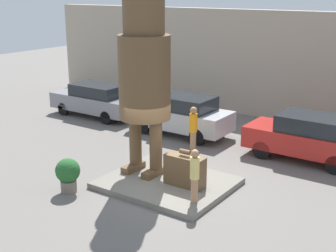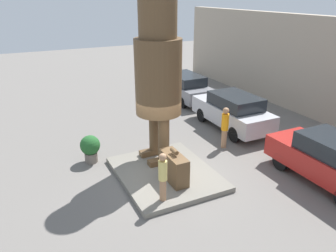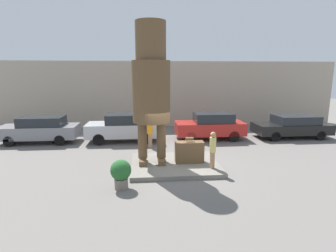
{
  "view_description": "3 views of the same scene",
  "coord_description": "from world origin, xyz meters",
  "px_view_note": "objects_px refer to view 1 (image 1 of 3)",
  "views": [
    {
      "loc": [
        7.79,
        -11.17,
        6.02
      ],
      "look_at": [
        -0.02,
        0.08,
        1.95
      ],
      "focal_mm": 50.0,
      "sensor_mm": 36.0,
      "label": 1
    },
    {
      "loc": [
        9.11,
        -4.35,
        6.04
      ],
      "look_at": [
        0.02,
        0.08,
        1.9
      ],
      "focal_mm": 35.0,
      "sensor_mm": 36.0,
      "label": 2
    },
    {
      "loc": [
        -1.31,
        -11.11,
        4.11
      ],
      "look_at": [
        -0.3,
        0.09,
        1.85
      ],
      "focal_mm": 28.0,
      "sensor_mm": 36.0,
      "label": 3
    }
  ],
  "objects_px": {
    "planter_pot": "(68,173)",
    "worker_hivis": "(193,127)",
    "parked_car_red": "(308,137)",
    "parked_car_grey": "(96,100)",
    "tourist": "(195,173)",
    "statue_figure": "(144,65)",
    "parked_car_silver": "(181,114)",
    "giant_suitcase": "(185,170)"
  },
  "relations": [
    {
      "from": "planter_pot",
      "to": "worker_hivis",
      "type": "relative_size",
      "value": 0.62
    },
    {
      "from": "parked_car_red",
      "to": "parked_car_grey",
      "type": "bearing_deg",
      "value": -0.55
    },
    {
      "from": "tourist",
      "to": "parked_car_red",
      "type": "distance_m",
      "value": 5.72
    },
    {
      "from": "planter_pot",
      "to": "statue_figure",
      "type": "bearing_deg",
      "value": 62.88
    },
    {
      "from": "tourist",
      "to": "planter_pot",
      "type": "height_order",
      "value": "tourist"
    },
    {
      "from": "tourist",
      "to": "worker_hivis",
      "type": "height_order",
      "value": "worker_hivis"
    },
    {
      "from": "parked_car_silver",
      "to": "tourist",
      "type": "bearing_deg",
      "value": 126.36
    },
    {
      "from": "tourist",
      "to": "parked_car_grey",
      "type": "relative_size",
      "value": 0.35
    },
    {
      "from": "statue_figure",
      "to": "giant_suitcase",
      "type": "bearing_deg",
      "value": -7.22
    },
    {
      "from": "parked_car_grey",
      "to": "planter_pot",
      "type": "relative_size",
      "value": 4.18
    },
    {
      "from": "tourist",
      "to": "planter_pot",
      "type": "distance_m",
      "value": 3.94
    },
    {
      "from": "tourist",
      "to": "parked_car_grey",
      "type": "height_order",
      "value": "tourist"
    },
    {
      "from": "statue_figure",
      "to": "parked_car_red",
      "type": "xyz_separation_m",
      "value": [
        3.82,
        4.55,
        -2.83
      ]
    },
    {
      "from": "statue_figure",
      "to": "parked_car_grey",
      "type": "height_order",
      "value": "statue_figure"
    },
    {
      "from": "statue_figure",
      "to": "parked_car_grey",
      "type": "relative_size",
      "value": 1.34
    },
    {
      "from": "statue_figure",
      "to": "parked_car_red",
      "type": "relative_size",
      "value": 1.41
    },
    {
      "from": "giant_suitcase",
      "to": "parked_car_silver",
      "type": "relative_size",
      "value": 0.29
    },
    {
      "from": "parked_car_grey",
      "to": "giant_suitcase",
      "type": "bearing_deg",
      "value": 149.45
    },
    {
      "from": "giant_suitcase",
      "to": "planter_pot",
      "type": "relative_size",
      "value": 1.17
    },
    {
      "from": "giant_suitcase",
      "to": "parked_car_red",
      "type": "height_order",
      "value": "parked_car_red"
    },
    {
      "from": "parked_car_red",
      "to": "worker_hivis",
      "type": "relative_size",
      "value": 2.44
    },
    {
      "from": "worker_hivis",
      "to": "parked_car_red",
      "type": "bearing_deg",
      "value": 22.1
    },
    {
      "from": "statue_figure",
      "to": "planter_pot",
      "type": "relative_size",
      "value": 5.58
    },
    {
      "from": "tourist",
      "to": "parked_car_red",
      "type": "height_order",
      "value": "tourist"
    },
    {
      "from": "planter_pot",
      "to": "parked_car_silver",
      "type": "bearing_deg",
      "value": 93.22
    },
    {
      "from": "statue_figure",
      "to": "parked_car_silver",
      "type": "relative_size",
      "value": 1.38
    },
    {
      "from": "parked_car_red",
      "to": "giant_suitcase",
      "type": "bearing_deg",
      "value": 65.52
    },
    {
      "from": "statue_figure",
      "to": "parked_car_red",
      "type": "height_order",
      "value": "statue_figure"
    },
    {
      "from": "giant_suitcase",
      "to": "tourist",
      "type": "relative_size",
      "value": 0.81
    },
    {
      "from": "tourist",
      "to": "planter_pot",
      "type": "xyz_separation_m",
      "value": [
        -3.69,
        -1.3,
        -0.42
      ]
    },
    {
      "from": "giant_suitcase",
      "to": "planter_pot",
      "type": "distance_m",
      "value": 3.54
    },
    {
      "from": "tourist",
      "to": "worker_hivis",
      "type": "bearing_deg",
      "value": 122.24
    },
    {
      "from": "parked_car_red",
      "to": "planter_pot",
      "type": "bearing_deg",
      "value": 53.87
    },
    {
      "from": "parked_car_silver",
      "to": "worker_hivis",
      "type": "relative_size",
      "value": 2.48
    },
    {
      "from": "worker_hivis",
      "to": "planter_pot",
      "type": "bearing_deg",
      "value": -102.4
    },
    {
      "from": "giant_suitcase",
      "to": "parked_car_silver",
      "type": "bearing_deg",
      "value": 124.35
    },
    {
      "from": "statue_figure",
      "to": "giant_suitcase",
      "type": "height_order",
      "value": "statue_figure"
    },
    {
      "from": "parked_car_red",
      "to": "worker_hivis",
      "type": "xyz_separation_m",
      "value": [
        -3.85,
        -1.56,
        0.08
      ]
    },
    {
      "from": "parked_car_grey",
      "to": "worker_hivis",
      "type": "height_order",
      "value": "worker_hivis"
    },
    {
      "from": "parked_car_grey",
      "to": "parked_car_red",
      "type": "relative_size",
      "value": 1.05
    },
    {
      "from": "parked_car_silver",
      "to": "worker_hivis",
      "type": "height_order",
      "value": "worker_hivis"
    },
    {
      "from": "tourist",
      "to": "worker_hivis",
      "type": "xyz_separation_m",
      "value": [
        -2.52,
        4.0,
        -0.08
      ]
    }
  ]
}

